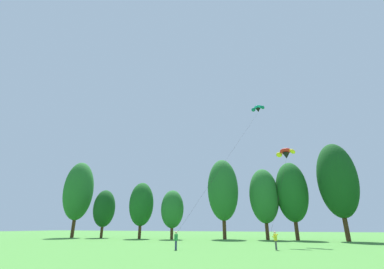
% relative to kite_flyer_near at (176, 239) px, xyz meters
% --- Properties ---
extents(treeline_tree_a, '(5.95, 5.95, 15.37)m').
position_rel_kite_flyer_near_xyz_m(treeline_tree_a, '(-30.76, 19.47, 8.32)').
color(treeline_tree_a, '#472D19').
rests_on(treeline_tree_a, ground_plane).
extents(treeline_tree_b, '(4.30, 4.30, 9.26)m').
position_rel_kite_flyer_near_xyz_m(treeline_tree_b, '(-24.52, 20.54, 4.62)').
color(treeline_tree_b, '#472D19').
rests_on(treeline_tree_b, ground_plane).
extents(treeline_tree_c, '(4.55, 4.55, 10.18)m').
position_rel_kite_flyer_near_xyz_m(treeline_tree_c, '(-15.46, 19.65, 5.17)').
color(treeline_tree_c, '#472D19').
rests_on(treeline_tree_c, ground_plane).
extents(treeline_tree_d, '(4.08, 4.08, 8.46)m').
position_rel_kite_flyer_near_xyz_m(treeline_tree_d, '(-9.00, 19.62, 4.13)').
color(treeline_tree_d, '#472D19').
rests_on(treeline_tree_d, ground_plane).
extents(treeline_tree_e, '(5.68, 5.68, 14.36)m').
position_rel_kite_flyer_near_xyz_m(treeline_tree_e, '(-0.34, 23.28, 7.71)').
color(treeline_tree_e, '#472D19').
rests_on(treeline_tree_e, ground_plane).
extents(treeline_tree_f, '(5.05, 5.05, 12.03)m').
position_rel_kite_flyer_near_xyz_m(treeline_tree_f, '(7.03, 23.30, 6.29)').
color(treeline_tree_f, '#472D19').
rests_on(treeline_tree_f, ground_plane).
extents(treeline_tree_g, '(5.29, 5.29, 12.93)m').
position_rel_kite_flyer_near_xyz_m(treeline_tree_g, '(11.74, 23.65, 6.84)').
color(treeline_tree_g, '#472D19').
rests_on(treeline_tree_g, ground_plane).
extents(treeline_tree_h, '(5.94, 5.94, 15.32)m').
position_rel_kite_flyer_near_xyz_m(treeline_tree_h, '(18.84, 22.29, 8.29)').
color(treeline_tree_h, '#472D19').
rests_on(treeline_tree_h, ground_plane).
extents(kite_flyer_near, '(0.26, 0.57, 1.69)m').
position_rel_kite_flyer_near_xyz_m(kite_flyer_near, '(0.00, 0.00, 0.00)').
color(kite_flyer_near, navy).
rests_on(kite_flyer_near, ground_plane).
extents(kite_flyer_mid, '(0.67, 0.69, 1.69)m').
position_rel_kite_flyer_near_xyz_m(kite_flyer_mid, '(9.12, 3.08, 0.01)').
color(kite_flyer_mid, '#4C4C51').
rests_on(kite_flyer_mid, ground_plane).
extents(parafoil_kite_high_teal, '(9.32, 13.66, 18.95)m').
position_rel_kite_flyer_near_xyz_m(parafoil_kite_high_teal, '(8.05, 13.01, 18.53)').
color(parafoil_kite_high_teal, teal).
extents(parafoil_kite_mid_red_yellow, '(3.86, 9.32, 10.67)m').
position_rel_kite_flyer_near_xyz_m(parafoil_kite_mid_red_yellow, '(11.26, 11.13, 10.52)').
color(parafoil_kite_mid_red_yellow, red).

